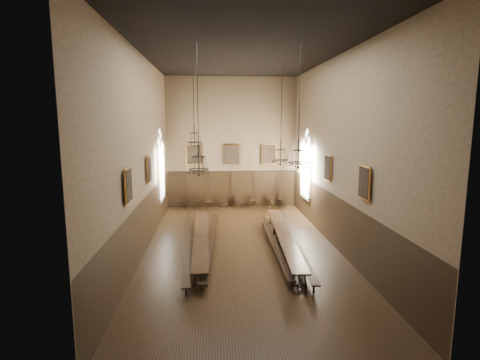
{
  "coord_description": "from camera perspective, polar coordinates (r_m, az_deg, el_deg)",
  "views": [
    {
      "loc": [
        -1.34,
        -17.05,
        6.02
      ],
      "look_at": [
        0.04,
        1.5,
        3.06
      ],
      "focal_mm": 28.0,
      "sensor_mm": 36.0,
      "label": 1
    }
  ],
  "objects": [
    {
      "name": "ceiling",
      "position": [
        17.36,
        0.25,
        18.96
      ],
      "size": [
        9.0,
        18.0,
        0.02
      ],
      "primitive_type": "cube",
      "color": "black",
      "rests_on": "ground"
    },
    {
      "name": "portrait_right_0",
      "position": [
        19.07,
        13.24,
        1.81
      ],
      "size": [
        0.12,
        1.0,
        1.3
      ],
      "color": "#BF7E2D",
      "rests_on": "wall_right"
    },
    {
      "name": "chair_2",
      "position": [
        26.18,
        -4.74,
        -3.66
      ],
      "size": [
        0.48,
        0.48,
        0.93
      ],
      "rotation": [
        0.0,
        0.0,
        0.2
      ],
      "color": "black",
      "rests_on": "floor"
    },
    {
      "name": "chandelier_front_left",
      "position": [
        15.11,
        -6.31,
        2.94
      ],
      "size": [
        0.81,
        0.81,
        5.07
      ],
      "color": "black",
      "rests_on": "ceiling"
    },
    {
      "name": "chair_1",
      "position": [
        26.28,
        -6.68,
        -3.63
      ],
      "size": [
        0.42,
        0.42,
        0.94
      ],
      "rotation": [
        0.0,
        0.0,
        0.0
      ],
      "color": "black",
      "rests_on": "floor"
    },
    {
      "name": "wall_left",
      "position": [
        17.41,
        -14.76,
        3.74
      ],
      "size": [
        0.02,
        18.0,
        9.0
      ],
      "primitive_type": "cube",
      "color": "#7C644C",
      "rests_on": "ground"
    },
    {
      "name": "portrait_left_0",
      "position": [
        18.45,
        -13.71,
        1.56
      ],
      "size": [
        0.12,
        1.0,
        1.3
      ],
      "color": "#BF7E2D",
      "rests_on": "wall_left"
    },
    {
      "name": "portrait_back_2",
      "position": [
        26.33,
        4.39,
        3.96
      ],
      "size": [
        1.1,
        0.12,
        1.4
      ],
      "color": "#BF7E2D",
      "rests_on": "wall_back"
    },
    {
      "name": "bench_right_inner",
      "position": [
        18.05,
        5.1,
        -9.58
      ],
      "size": [
        0.44,
        9.25,
        0.42
      ],
      "rotation": [
        0.0,
        0.0,
        -0.02
      ],
      "color": "black",
      "rests_on": "floor"
    },
    {
      "name": "chair_6",
      "position": [
        26.46,
        4.41,
        -3.48
      ],
      "size": [
        0.5,
        0.5,
        0.98
      ],
      "rotation": [
        0.0,
        0.0,
        -0.16
      ],
      "color": "black",
      "rests_on": "floor"
    },
    {
      "name": "chandelier_back_left",
      "position": [
        19.87,
        -7.0,
        6.61
      ],
      "size": [
        0.77,
        0.77,
        4.25
      ],
      "color": "black",
      "rests_on": "ceiling"
    },
    {
      "name": "wainscot_panelling",
      "position": [
        17.75,
        0.23,
        -6.55
      ],
      "size": [
        9.0,
        18.0,
        2.5
      ],
      "primitive_type": null,
      "color": "black",
      "rests_on": "floor"
    },
    {
      "name": "table_right",
      "position": [
        18.09,
        6.66,
        -9.22
      ],
      "size": [
        1.19,
        9.52,
        0.74
      ],
      "rotation": [
        0.0,
        0.0,
        -0.06
      ],
      "color": "black",
      "rests_on": "floor"
    },
    {
      "name": "chandelier_front_right",
      "position": [
        15.3,
        8.88,
        3.98
      ],
      "size": [
        0.77,
        0.77,
        4.8
      ],
      "color": "black",
      "rests_on": "ceiling"
    },
    {
      "name": "bench_left_inner",
      "position": [
        18.08,
        -4.48,
        -9.48
      ],
      "size": [
        0.84,
        9.92,
        0.45
      ],
      "rotation": [
        0.0,
        0.0,
        -0.05
      ],
      "color": "black",
      "rests_on": "floor"
    },
    {
      "name": "chair_4",
      "position": [
        26.33,
        -0.2,
        -3.59
      ],
      "size": [
        0.47,
        0.47,
        0.88
      ],
      "rotation": [
        0.0,
        0.0,
        0.25
      ],
      "color": "black",
      "rests_on": "floor"
    },
    {
      "name": "chair_0",
      "position": [
        26.33,
        -8.7,
        -3.7
      ],
      "size": [
        0.47,
        0.47,
        0.87
      ],
      "rotation": [
        0.0,
        0.0,
        -0.27
      ],
      "color": "black",
      "rests_on": "floor"
    },
    {
      "name": "portrait_back_1",
      "position": [
        26.06,
        -1.29,
        3.93
      ],
      "size": [
        1.1,
        0.12,
        1.4
      ],
      "color": "#BF7E2D",
      "rests_on": "wall_back"
    },
    {
      "name": "portrait_left_1",
      "position": [
        14.08,
        -16.67,
        -0.82
      ],
      "size": [
        0.12,
        1.0,
        1.3
      ],
      "color": "#BF7E2D",
      "rests_on": "wall_left"
    },
    {
      "name": "wall_right",
      "position": [
        18.08,
        14.67,
        3.93
      ],
      "size": [
        0.02,
        18.0,
        9.0
      ],
      "primitive_type": "cube",
      "color": "#7C644C",
      "rests_on": "ground"
    },
    {
      "name": "portrait_right_1",
      "position": [
        14.88,
        18.4,
        -0.39
      ],
      "size": [
        0.12,
        1.0,
        1.3
      ],
      "color": "#BF7E2D",
      "rests_on": "wall_right"
    },
    {
      "name": "bench_right_outer",
      "position": [
        18.38,
        8.12,
        -9.18
      ],
      "size": [
        1.02,
        10.57,
        0.48
      ],
      "rotation": [
        0.0,
        0.0,
        -0.07
      ],
      "color": "black",
      "rests_on": "floor"
    },
    {
      "name": "portrait_back_0",
      "position": [
        26.06,
        -7.02,
        3.86
      ],
      "size": [
        1.1,
        0.12,
        1.4
      ],
      "color": "#BF7E2D",
      "rests_on": "wall_back"
    },
    {
      "name": "floor",
      "position": [
        18.13,
        0.23,
        -10.38
      ],
      "size": [
        9.0,
        18.0,
        0.02
      ],
      "primitive_type": "cube",
      "color": "black",
      "rests_on": "ground"
    },
    {
      "name": "wall_back",
      "position": [
        26.13,
        -1.31,
        5.7
      ],
      "size": [
        9.0,
        0.02,
        9.0
      ],
      "primitive_type": "cube",
      "color": "#7C644C",
      "rests_on": "ground"
    },
    {
      "name": "chair_7",
      "position": [
        26.72,
        6.46,
        -3.41
      ],
      "size": [
        0.54,
        0.54,
        0.95
      ],
      "rotation": [
        0.0,
        0.0,
        0.33
      ],
      "color": "black",
      "rests_on": "floor"
    },
    {
      "name": "wall_front",
      "position": [
        8.29,
        5.11,
        -1.55
      ],
      "size": [
        9.0,
        0.02,
        9.0
      ],
      "primitive_type": "cube",
      "color": "#7C644C",
      "rests_on": "ground"
    },
    {
      "name": "chair_5",
      "position": [
        26.39,
        2.08,
        -3.49
      ],
      "size": [
        0.47,
        0.47,
        0.98
      ],
      "rotation": [
        0.0,
        0.0,
        -0.1
      ],
      "color": "black",
      "rests_on": "floor"
    },
    {
      "name": "window_left",
      "position": [
        22.91,
        -11.98,
        2.27
      ],
      "size": [
        0.2,
        2.2,
        4.6
      ],
      "primitive_type": null,
      "color": "white",
      "rests_on": "wall_left"
    },
    {
      "name": "bench_left_outer",
      "position": [
        18.22,
        -8.06,
        -9.32
      ],
      "size": [
        0.95,
        10.78,
        0.48
      ],
      "rotation": [
        0.0,
        0.0,
        0.06
      ],
      "color": "black",
      "rests_on": "floor"
    },
    {
      "name": "chair_3",
      "position": [
        26.21,
        -2.55,
        -3.65
      ],
      "size": [
        0.47,
        0.47,
        0.89
      ],
      "rotation": [
        0.0,
        0.0,
        -0.22
      ],
      "color": "black",
      "rests_on": "floor"
    },
    {
      "name": "window_right",
      "position": [
        23.42,
        10.05,
        2.48
      ],
      "size": [
        0.2,
        2.2,
        4.6
      ],
      "primitive_type": null,
      "color": "white",
      "rests_on": "wall_right"
    },
    {
      "name": "chandelier_back_right",
      "position": [
        20.23,
        6.22,
        3.99
      ],
      "size": [
        0.88,
        0.88,
        5.24
      ],
      "color": "black",
      "rests_on": "ceiling"
    },
    {
      "name": "table_left",
      "position": [
        18.07,
        -5.93,
        -9.25
      ],
      "size": [
        0.81,
        9.38,
        0.73
      ],
      "rotation": [
        0.0,
        0.0,
        0.02
      ],
      "color": "black",
      "rests_on": "floor"
    }
  ]
}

